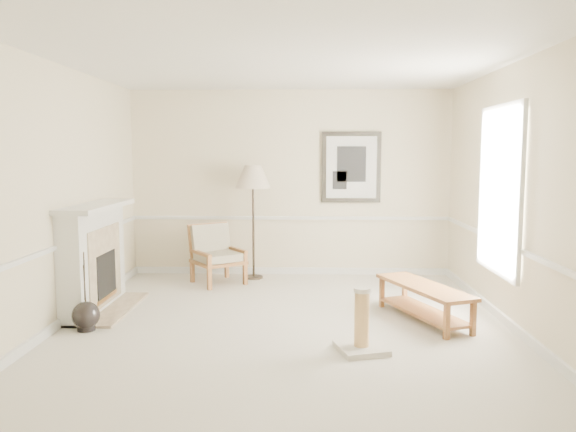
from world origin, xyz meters
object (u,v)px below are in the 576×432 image
object	(u,v)px
armchair	(215,251)
scratching_post	(362,331)
floor_lamp	(253,180)
bench	(424,297)
floor_vase	(86,316)

from	to	relation	value
armchair	scratching_post	distance (m)	3.46
armchair	floor_lamp	size ratio (longest dim) A/B	0.55
bench	floor_lamp	bearing A→B (deg)	135.22
armchair	bench	distance (m)	3.28
armchair	scratching_post	bearing A→B (deg)	-92.52
floor_vase	bench	xyz separation A→B (m)	(3.74, 0.48, 0.12)
armchair	floor_vase	bearing A→B (deg)	-149.62
floor_vase	armchair	distance (m)	2.57
floor_lamp	bench	world-z (taller)	floor_lamp
bench	scratching_post	xyz separation A→B (m)	(-0.82, -1.05, -0.08)
floor_vase	floor_lamp	size ratio (longest dim) A/B	0.50
armchair	floor_lamp	world-z (taller)	floor_lamp
scratching_post	armchair	bearing A→B (deg)	122.96
floor_vase	floor_lamp	world-z (taller)	floor_lamp
floor_lamp	floor_vase	bearing A→B (deg)	-121.33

